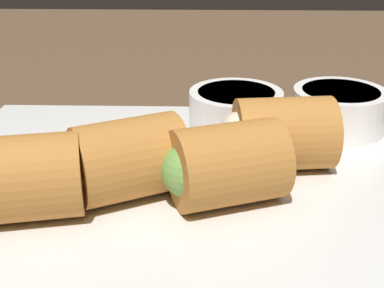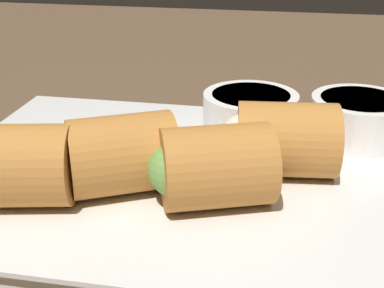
# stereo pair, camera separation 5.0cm
# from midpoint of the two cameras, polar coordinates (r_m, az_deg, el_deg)

# --- Properties ---
(table_surface) EXTENTS (1.80, 1.40, 0.02)m
(table_surface) POSITION_cam_midpoint_polar(r_m,az_deg,el_deg) (0.34, 8.75, -9.26)
(table_surface) COLOR brown
(table_surface) RESTS_ON ground
(serving_plate) EXTENTS (0.33, 0.24, 0.01)m
(serving_plate) POSITION_cam_midpoint_polar(r_m,az_deg,el_deg) (0.35, 4.05, -4.04)
(serving_plate) COLOR silver
(serving_plate) RESTS_ON table_surface
(roll_front_left) EXTENTS (0.08, 0.07, 0.05)m
(roll_front_left) POSITION_cam_midpoint_polar(r_m,az_deg,el_deg) (0.30, 6.59, -2.63)
(roll_front_left) COLOR #B77533
(roll_front_left) RESTS_ON serving_plate
(roll_front_right) EXTENTS (0.07, 0.06, 0.05)m
(roll_front_right) POSITION_cam_midpoint_polar(r_m,az_deg,el_deg) (0.31, -14.53, -2.40)
(roll_front_right) COLOR #B77533
(roll_front_right) RESTS_ON serving_plate
(roll_back_left) EXTENTS (0.07, 0.05, 0.05)m
(roll_back_left) POSITION_cam_midpoint_polar(r_m,az_deg,el_deg) (0.35, 13.49, 0.34)
(roll_back_left) COLOR #B77533
(roll_back_left) RESTS_ON serving_plate
(roll_back_right) EXTENTS (0.08, 0.07, 0.05)m
(roll_back_right) POSITION_cam_midpoint_polar(r_m,az_deg,el_deg) (0.32, -3.77, -1.35)
(roll_back_right) COLOR #B77533
(roll_back_right) RESTS_ON serving_plate
(dipping_bowl_near) EXTENTS (0.07, 0.07, 0.03)m
(dipping_bowl_near) POSITION_cam_midpoint_polar(r_m,az_deg,el_deg) (0.41, 9.32, 3.28)
(dipping_bowl_near) COLOR white
(dipping_bowl_near) RESTS_ON serving_plate
(dipping_bowl_far) EXTENTS (0.07, 0.07, 0.03)m
(dipping_bowl_far) POSITION_cam_midpoint_polar(r_m,az_deg,el_deg) (0.42, 20.73, 2.62)
(dipping_bowl_far) COLOR white
(dipping_bowl_far) RESTS_ON serving_plate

